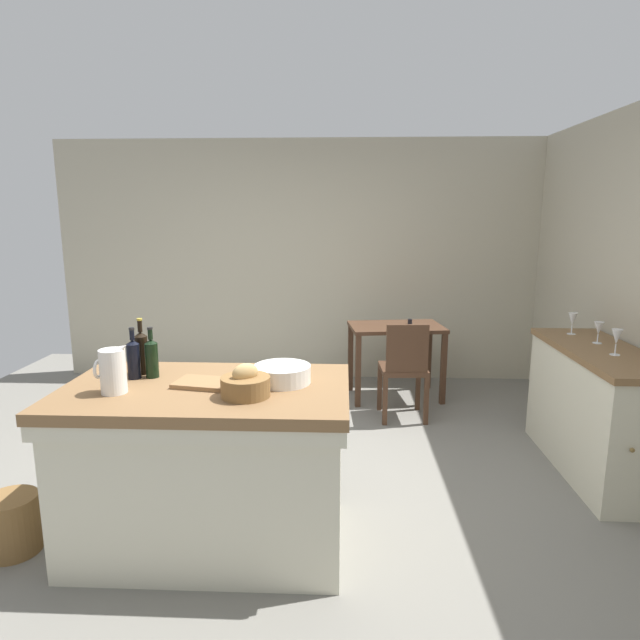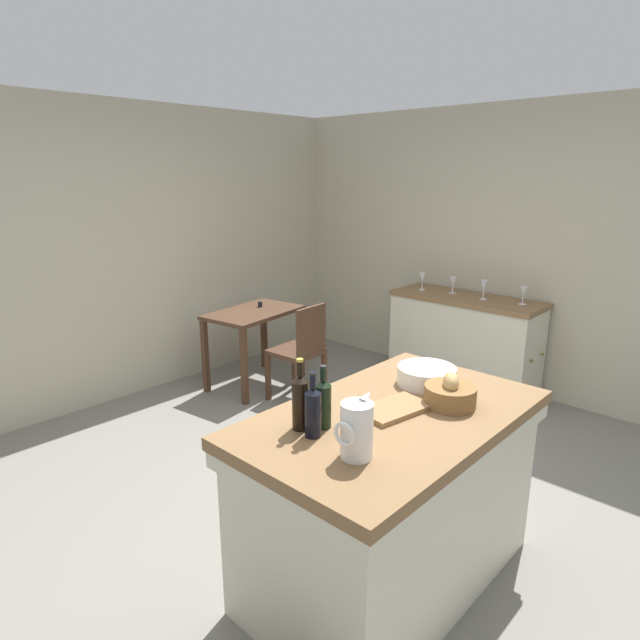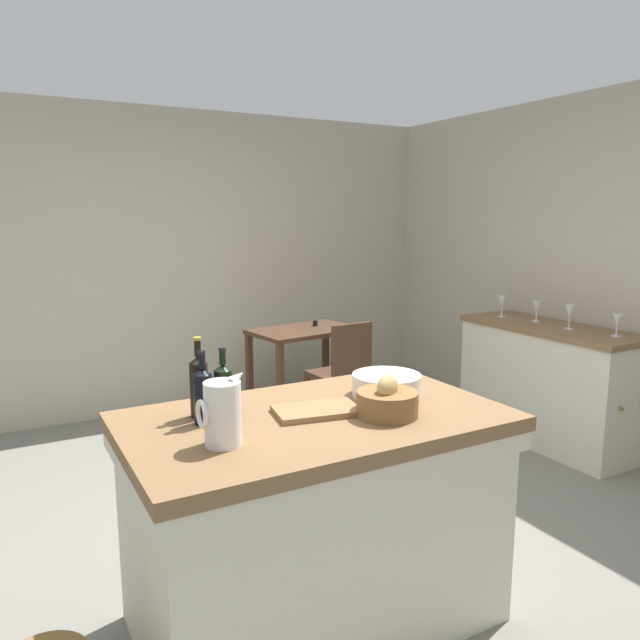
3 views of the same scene
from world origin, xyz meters
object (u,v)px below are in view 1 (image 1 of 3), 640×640
Objects in this scene: wash_bowl at (282,374)px; wicker_hamper at (12,524)px; wooden_chair at (404,367)px; side_cabinet at (597,410)px; wine_bottle_amber at (141,352)px; wine_bottle_dark at (152,357)px; cutting_board at (208,383)px; wine_bottle_green at (134,358)px; island_table at (209,460)px; wine_glass_left at (617,337)px; wine_glass_middle at (599,329)px; pitcher at (113,371)px; wine_glass_right at (573,320)px; bread_basket at (246,385)px; writing_desk at (396,337)px.

wash_bowl is 1.68m from wicker_hamper.
side_cabinet is at bearing -35.99° from wooden_chair.
wine_bottle_dark is at bearing -37.67° from wine_bottle_amber.
wine_bottle_green is (-0.44, 0.11, 0.10)m from cutting_board.
wash_bowl is (0.40, 0.08, 0.47)m from island_table.
island_table is 2.70m from side_cabinet.
wine_glass_left is at bearing -90.48° from side_cabinet.
island_table is 9.66× the size of wine_glass_middle.
side_cabinet is at bearing 20.34° from pitcher.
wine_bottle_dark is 1.64× the size of wine_glass_left.
wicker_hamper is at bearing -165.20° from wine_glass_left.
wine_bottle_dark is at bearing 20.94° from wicker_hamper.
wine_glass_right reaches higher than island_table.
wicker_hamper is at bearing 179.23° from bread_basket.
wine_glass_middle is at bearing 78.62° from side_cabinet.
wine_glass_right is at bearing 29.89° from cutting_board.
wine_glass_middle is (2.32, 1.29, 0.03)m from bread_basket.
cutting_board is (-1.26, -1.88, 0.44)m from wooden_chair.
wooden_chair is 1.58m from wine_glass_middle.
wine_glass_middle is (2.97, 0.94, -0.04)m from wine_bottle_amber.
island_table reaches higher than writing_desk.
wine_bottle_dark reaches higher than bread_basket.
pitcher is (-1.71, -2.01, 0.55)m from wooden_chair.
wooden_chair is at bearing 160.07° from wine_glass_right.
wine_bottle_amber reaches higher than pitcher.
pitcher is at bearing -163.45° from island_table.
island_table is at bearing -14.97° from wine_bottle_green.
wine_bottle_dark reaches higher than pitcher.
wicker_hamper is at bearing -171.75° from wash_bowl.
pitcher reaches higher than writing_desk.
wicker_hamper is at bearing -156.16° from wine_glass_right.
pitcher reaches higher than bread_basket.
wicker_hamper is (-3.58, -0.95, -0.86)m from wine_glass_left.
writing_desk is 3.00× the size of wine_bottle_amber.
wash_bowl is 0.91× the size of cutting_board.
cutting_board is 2.79m from wine_glass_middle.
wine_glass_middle is (2.56, 1.14, 0.51)m from island_table.
pitcher is at bearing -151.93° from wine_glass_right.
wine_bottle_dark is 3.06m from wine_glass_middle.
wine_bottle_dark is (-0.58, 0.29, 0.06)m from bread_basket.
wicker_hamper is at bearing -152.29° from wine_bottle_amber.
island_table is 1.12m from wicker_hamper.
wash_bowl reaches higher than cutting_board.
wicker_hamper is (-0.72, -0.28, -0.87)m from wine_bottle_dark.
island_table reaches higher than side_cabinet.
writing_desk is 3.53m from wicker_hamper.
side_cabinet is at bearing 89.52° from wine_glass_left.
bread_basket reaches higher than writing_desk.
wine_glass_middle is at bearing 17.49° from wine_bottle_amber.
side_cabinet is 5.19× the size of pitcher.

